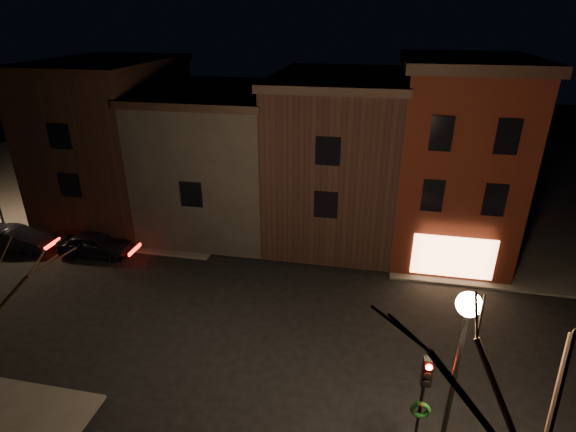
{
  "coord_description": "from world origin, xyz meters",
  "views": [
    {
      "loc": [
        3.73,
        -15.45,
        12.56
      ],
      "look_at": [
        -0.33,
        4.84,
        3.2
      ],
      "focal_mm": 28.0,
      "sensor_mm": 36.0,
      "label": 1
    }
  ],
  "objects_px": {
    "bare_tree_right": "(565,399)",
    "parked_car_b": "(16,239)",
    "street_lamp_near": "(461,342)",
    "traffic_signal": "(423,395)",
    "parked_car_a": "(95,244)"
  },
  "relations": [
    {
      "from": "parked_car_b",
      "to": "bare_tree_right",
      "type": "bearing_deg",
      "value": -120.89
    },
    {
      "from": "street_lamp_near",
      "to": "traffic_signal",
      "type": "distance_m",
      "value": 2.49
    },
    {
      "from": "street_lamp_near",
      "to": "traffic_signal",
      "type": "height_order",
      "value": "street_lamp_near"
    },
    {
      "from": "street_lamp_near",
      "to": "parked_car_b",
      "type": "relative_size",
      "value": 1.58
    },
    {
      "from": "street_lamp_near",
      "to": "parked_car_a",
      "type": "height_order",
      "value": "street_lamp_near"
    },
    {
      "from": "bare_tree_right",
      "to": "parked_car_b",
      "type": "xyz_separation_m",
      "value": [
        -23.73,
        12.57,
        -5.47
      ]
    },
    {
      "from": "bare_tree_right",
      "to": "parked_car_b",
      "type": "distance_m",
      "value": 27.41
    },
    {
      "from": "traffic_signal",
      "to": "parked_car_a",
      "type": "height_order",
      "value": "traffic_signal"
    },
    {
      "from": "traffic_signal",
      "to": "parked_car_a",
      "type": "distance_m",
      "value": 19.72
    },
    {
      "from": "traffic_signal",
      "to": "parked_car_a",
      "type": "xyz_separation_m",
      "value": [
        -16.94,
        9.86,
        -2.12
      ]
    },
    {
      "from": "street_lamp_near",
      "to": "bare_tree_right",
      "type": "height_order",
      "value": "bare_tree_right"
    },
    {
      "from": "street_lamp_near",
      "to": "parked_car_b",
      "type": "bearing_deg",
      "value": 155.82
    },
    {
      "from": "traffic_signal",
      "to": "parked_car_b",
      "type": "xyz_separation_m",
      "value": [
        -21.83,
        9.58,
        -2.13
      ]
    },
    {
      "from": "street_lamp_near",
      "to": "parked_car_a",
      "type": "bearing_deg",
      "value": 149.44
    },
    {
      "from": "street_lamp_near",
      "to": "parked_car_a",
      "type": "xyz_separation_m",
      "value": [
        -17.54,
        10.36,
        -4.49
      ]
    }
  ]
}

